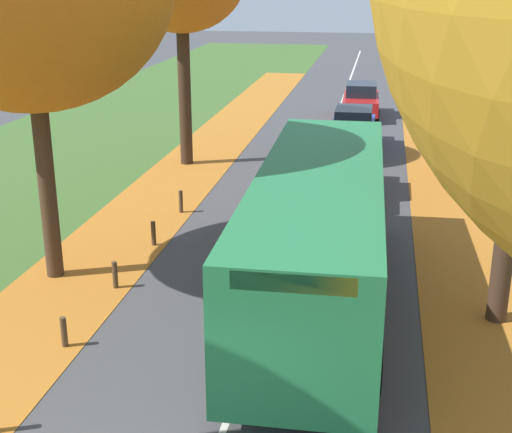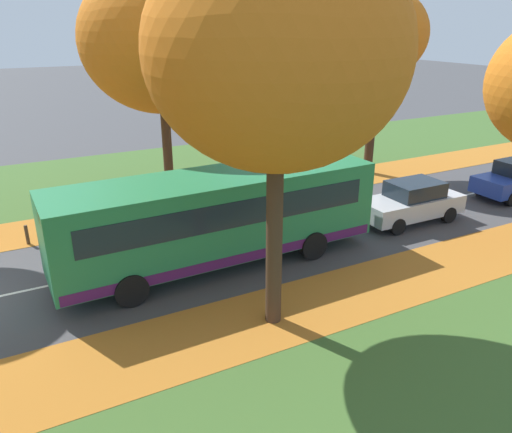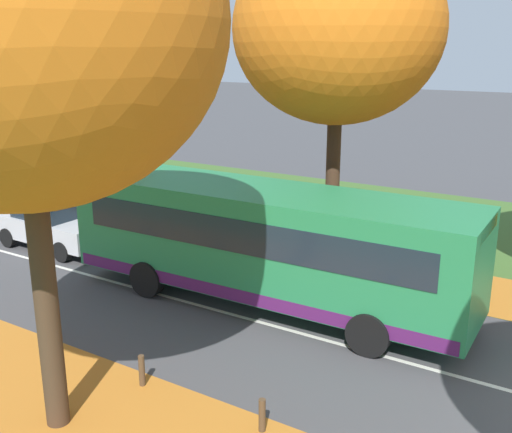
% 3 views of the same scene
% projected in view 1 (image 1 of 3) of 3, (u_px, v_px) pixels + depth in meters
% --- Properties ---
extents(grass_verge_left, '(12.00, 90.00, 0.01)m').
position_uv_depth(grass_verge_left, '(92.00, 150.00, 28.55)').
color(grass_verge_left, '#3D6028').
rests_on(grass_verge_left, ground).
extents(leaf_litter_left, '(2.80, 60.00, 0.00)m').
position_uv_depth(leaf_litter_left, '(156.00, 201.00, 22.21)').
color(leaf_litter_left, '#B26B23').
rests_on(leaf_litter_left, grass_verge_left).
extents(leaf_litter_right, '(2.80, 60.00, 0.00)m').
position_uv_depth(leaf_litter_right, '(460.00, 218.00, 20.69)').
color(leaf_litter_right, '#B26B23').
rests_on(leaf_litter_right, grass_verge_right).
extents(road_centre_line, '(0.12, 80.00, 0.01)m').
position_uv_depth(road_centre_line, '(321.00, 160.00, 27.04)').
color(road_centre_line, silver).
rests_on(road_centre_line, ground).
extents(tree_right_mid, '(5.13, 5.13, 7.81)m').
position_uv_depth(tree_right_mid, '(470.00, 14.00, 22.92)').
color(tree_right_mid, '#422D1E').
rests_on(tree_right_mid, ground).
extents(bollard_third, '(0.12, 0.12, 0.62)m').
position_uv_depth(bollard_third, '(64.00, 332.00, 13.54)').
color(bollard_third, '#4C3823').
rests_on(bollard_third, ground).
extents(bollard_fourth, '(0.12, 0.12, 0.64)m').
position_uv_depth(bollard_fourth, '(115.00, 275.00, 16.05)').
color(bollard_fourth, '#4C3823').
rests_on(bollard_fourth, ground).
extents(bollard_fifth, '(0.12, 0.12, 0.66)m').
position_uv_depth(bollard_fifth, '(153.00, 234.00, 18.57)').
color(bollard_fifth, '#4C3823').
rests_on(bollard_fifth, ground).
extents(bollard_sixth, '(0.12, 0.12, 0.69)m').
position_uv_depth(bollard_sixth, '(181.00, 202.00, 21.09)').
color(bollard_sixth, '#4C3823').
rests_on(bollard_sixth, ground).
extents(bus, '(2.80, 10.44, 2.98)m').
position_uv_depth(bus, '(319.00, 230.00, 14.82)').
color(bus, '#237A47').
rests_on(bus, ground).
extents(car_silver_lead, '(1.82, 4.22, 1.62)m').
position_uv_depth(car_silver_lead, '(347.00, 170.00, 22.66)').
color(car_silver_lead, '#B7BABF').
rests_on(car_silver_lead, ground).
extents(car_blue_following, '(1.80, 4.21, 1.62)m').
position_uv_depth(car_blue_following, '(353.00, 128.00, 28.69)').
color(car_blue_following, '#233D9E').
rests_on(car_blue_following, ground).
extents(car_red_third_in_line, '(1.85, 4.24, 1.62)m').
position_uv_depth(car_red_third_in_line, '(361.00, 100.00, 35.00)').
color(car_red_third_in_line, '#B21919').
rests_on(car_red_third_in_line, ground).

